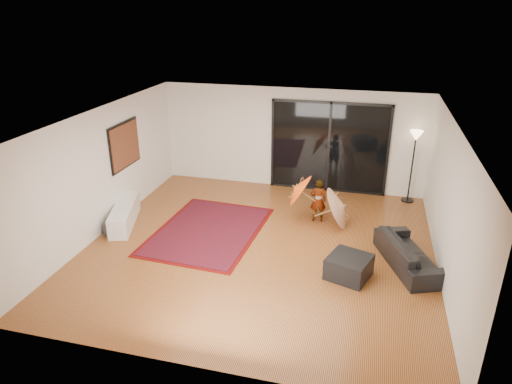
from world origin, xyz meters
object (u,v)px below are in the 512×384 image
(media_console, at_px, (125,214))
(child, at_px, (318,201))
(ottoman, at_px, (349,267))
(sofa, at_px, (409,253))

(media_console, bearing_deg, child, -2.02)
(ottoman, distance_m, child, 2.37)
(sofa, xyz_separation_m, ottoman, (-1.09, -0.67, -0.06))
(media_console, bearing_deg, ottoman, -28.76)
(sofa, xyz_separation_m, child, (-1.95, 1.51, 0.24))
(ottoman, bearing_deg, media_console, 169.54)
(media_console, height_order, ottoman, media_console)
(media_console, height_order, child, child)
(media_console, relative_size, child, 1.63)
(ottoman, relative_size, child, 0.70)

